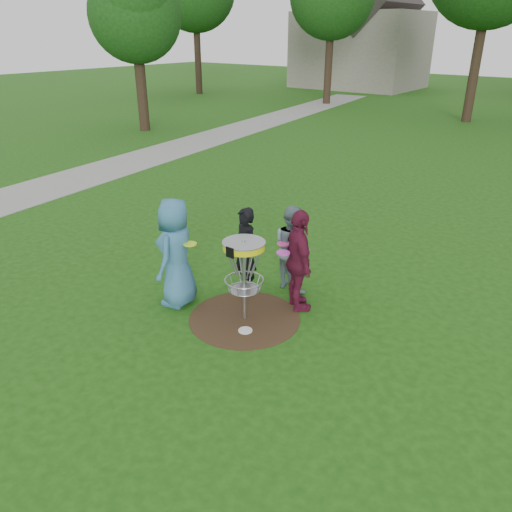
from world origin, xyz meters
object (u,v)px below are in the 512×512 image
Objects in this scene: player_grey at (292,248)px; player_blue at (176,253)px; player_black at (245,251)px; disc_golf_basket at (244,261)px; player_maroon at (299,261)px.

player_blue is at bearing 74.68° from player_grey.
player_blue is at bearing -101.61° from player_black.
player_maroon is at bearing 59.12° from disc_golf_basket.
player_grey is (0.55, 0.63, -0.00)m from player_black.
player_black is 1.01× the size of player_grey.
disc_golf_basket is (1.22, 0.27, 0.10)m from player_blue.
player_black is 0.84m from player_grey.
disc_golf_basket is (0.57, -0.72, 0.24)m from player_black.
player_grey is 1.38m from disc_golf_basket.
player_blue is 1.34× the size of disc_golf_basket.
player_black is 1.05m from player_maroon.
player_grey reaches higher than disc_golf_basket.
player_maroon reaches higher than disc_golf_basket.
disc_golf_basket is at bearing -30.21° from player_black.
player_grey is at bearing 70.58° from player_black.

